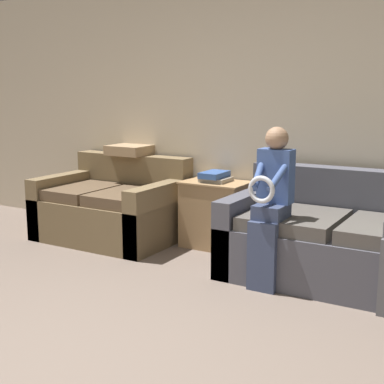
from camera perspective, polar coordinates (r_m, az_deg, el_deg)
wall_back at (r=5.04m, az=8.84°, el=8.23°), size 7.91×0.06×2.55m
couch_main at (r=4.40m, az=16.19°, el=-5.26°), size 1.86×0.99×0.85m
couch_side at (r=5.50m, az=-8.42°, el=-1.80°), size 1.37×0.97×0.82m
child_left_seated at (r=4.07m, az=8.41°, el=-0.78°), size 0.26×0.38×1.22m
side_shelf at (r=5.13m, az=2.51°, el=-2.31°), size 0.61×0.43×0.64m
book_stack at (r=5.07m, az=2.48°, el=1.64°), size 0.25×0.30×0.09m
throw_pillow at (r=5.69m, az=-6.49°, el=4.50°), size 0.42×0.42×0.10m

